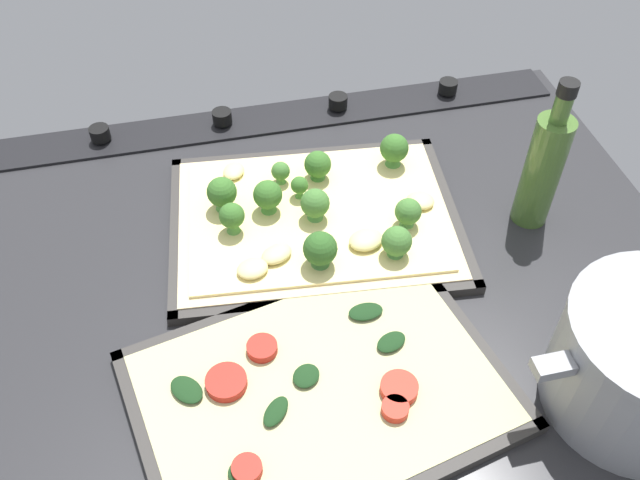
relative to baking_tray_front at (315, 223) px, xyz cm
name	(u,v)px	position (x,y,z in cm)	size (l,w,h in cm)	color
ground_plane	(333,293)	(0.09, 9.96, -1.87)	(86.05, 72.26, 3.00)	#28282B
stove_control_panel	(281,115)	(0.09, -22.67, 0.18)	(82.61, 7.00, 2.60)	black
baking_tray_front	(315,223)	(0.00, 0.00, 0.00)	(38.12, 30.29, 1.30)	#33302D
broccoli_pizza	(316,214)	(-0.11, 0.13, 1.74)	(35.50, 27.68, 5.98)	beige
baking_tray_back	(321,393)	(4.66, 23.62, 0.00)	(41.02, 33.17, 1.30)	#33302D
veggie_pizza_back	(318,389)	(4.90, 23.59, 0.68)	(38.17, 30.31, 1.90)	#C2BD83
oil_bottle	(543,168)	(-26.69, 4.54, 7.80)	(4.48, 4.48, 20.03)	#476B2D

